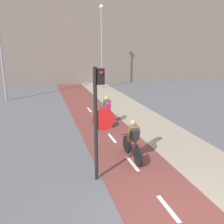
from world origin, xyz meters
TOP-DOWN VIEW (x-y plane):
  - ground_plane at (0.00, 0.00)m, footprint 120.00×120.00m
  - bike_lane at (0.00, 0.00)m, footprint 2.45×60.00m
  - building_row_background at (0.00, 23.46)m, footprint 60.00×5.20m
  - traffic_light_pole at (-1.31, 2.42)m, footprint 0.67×0.25m
  - street_lamp_sidewalk at (2.67, 17.86)m, footprint 0.36×0.36m
  - cyclist_near at (0.13, 3.36)m, footprint 0.46×1.78m
  - cyclist_far at (0.32, 7.52)m, footprint 0.46×1.73m

SIDE VIEW (x-z plane):
  - ground_plane at x=0.00m, z-range 0.00..0.00m
  - bike_lane at x=0.00m, z-range 0.00..0.02m
  - cyclist_far at x=0.32m, z-range -0.03..1.44m
  - cyclist_near at x=0.13m, z-range -0.03..1.45m
  - traffic_light_pole at x=-1.31m, z-range 0.39..3.79m
  - street_lamp_sidewalk at x=2.67m, z-range 0.77..7.98m
  - building_row_background at x=0.00m, z-range 0.01..9.35m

